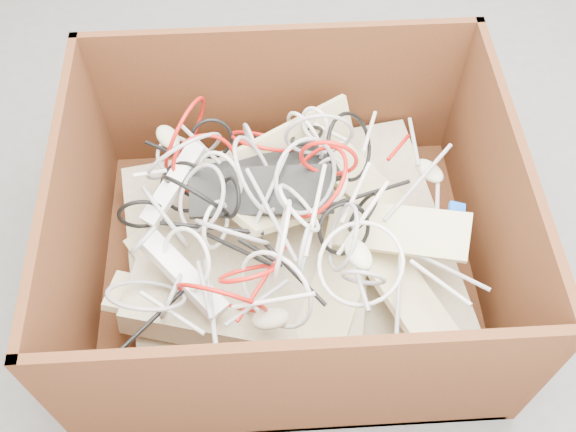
{
  "coord_description": "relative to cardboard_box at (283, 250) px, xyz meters",
  "views": [
    {
      "loc": [
        -0.35,
        -1.29,
        1.87
      ],
      "look_at": [
        -0.29,
        -0.22,
        0.3
      ],
      "focal_mm": 40.95,
      "sensor_mm": 36.0,
      "label": 1
    }
  ],
  "objects": [
    {
      "name": "ground",
      "position": [
        0.3,
        0.24,
        -0.15
      ],
      "size": [
        3.0,
        3.0,
        0.0
      ],
      "primitive_type": "plane",
      "color": "#545456",
      "rests_on": "ground"
    },
    {
      "name": "cardboard_box",
      "position": [
        0.0,
        0.0,
        0.0
      ],
      "size": [
        1.23,
        1.02,
        0.6
      ],
      "color": "#401E10",
      "rests_on": "ground"
    },
    {
      "name": "keyboard_pile",
      "position": [
        0.05,
        0.02,
        0.13
      ],
      "size": [
        1.04,
        0.8,
        0.33
      ],
      "color": "beige",
      "rests_on": "cardboard_box"
    },
    {
      "name": "mice_scatter",
      "position": [
        0.0,
        -0.0,
        0.22
      ],
      "size": [
        0.87,
        0.67,
        0.16
      ],
      "color": "beige",
      "rests_on": "keyboard_pile"
    },
    {
      "name": "power_strip_left",
      "position": [
        -0.31,
        0.09,
        0.24
      ],
      "size": [
        0.19,
        0.25,
        0.11
      ],
      "primitive_type": "cube",
      "rotation": [
        0.14,
        -0.26,
        0.98
      ],
      "color": "white",
      "rests_on": "keyboard_pile"
    },
    {
      "name": "power_strip_right",
      "position": [
        -0.28,
        -0.18,
        0.18
      ],
      "size": [
        0.25,
        0.25,
        0.1
      ],
      "primitive_type": "cube",
      "rotation": [
        -0.1,
        0.17,
        -0.82
      ],
      "color": "white",
      "rests_on": "keyboard_pile"
    },
    {
      "name": "vga_plug",
      "position": [
        0.49,
        -0.01,
        0.2
      ],
      "size": [
        0.05,
        0.05,
        0.03
      ],
      "primitive_type": "cube",
      "rotation": [
        0.09,
        0.14,
        -0.22
      ],
      "color": "blue",
      "rests_on": "keyboard_pile"
    },
    {
      "name": "cable_tangle",
      "position": [
        -0.07,
        0.0,
        0.25
      ],
      "size": [
        1.05,
        0.87,
        0.42
      ],
      "color": "#9B9BA0",
      "rests_on": "keyboard_pile"
    }
  ]
}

